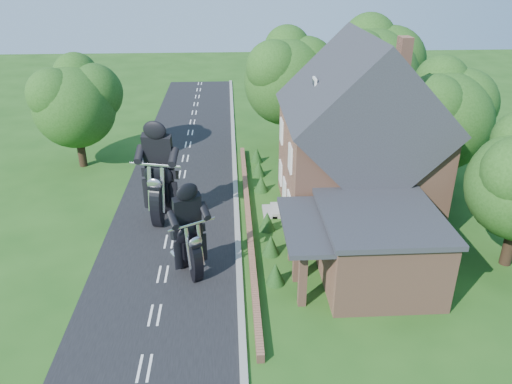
{
  "coord_description": "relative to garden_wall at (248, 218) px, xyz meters",
  "views": [
    {
      "loc": [
        3.33,
        -20.0,
        13.79
      ],
      "look_at": [
        4.63,
        3.02,
        2.8
      ],
      "focal_mm": 35.0,
      "sensor_mm": 36.0,
      "label": 1
    }
  ],
  "objects": [
    {
      "name": "shrub_e",
      "position": [
        1.0,
        6.5,
        0.35
      ],
      "size": [
        0.9,
        0.9,
        1.1
      ],
      "primitive_type": "cone",
      "color": "#153811",
      "rests_on": "ground"
    },
    {
      "name": "shrub_c",
      "position": [
        1.0,
        -1.0,
        0.35
      ],
      "size": [
        0.9,
        0.9,
        1.1
      ],
      "primitive_type": "cone",
      "color": "#153811",
      "rests_on": "ground"
    },
    {
      "name": "shrub_a",
      "position": [
        1.0,
        -6.0,
        0.35
      ],
      "size": [
        0.9,
        0.9,
        1.1
      ],
      "primitive_type": "cone",
      "color": "#153811",
      "rests_on": "ground"
    },
    {
      "name": "tree_behind_left",
      "position": [
        3.86,
        12.13,
        5.53
      ],
      "size": [
        6.94,
        6.4,
        9.16
      ],
      "color": "black",
      "rests_on": "ground"
    },
    {
      "name": "garden_wall",
      "position": [
        0.0,
        0.0,
        0.0
      ],
      "size": [
        0.3,
        22.0,
        0.4
      ],
      "primitive_type": "cube",
      "color": "#94624B",
      "rests_on": "ground"
    },
    {
      "name": "motorcycle_follow",
      "position": [
        -4.83,
        0.45,
        0.7
      ],
      "size": [
        0.96,
        1.98,
        1.79
      ],
      "primitive_type": null,
      "rotation": [
        0.0,
        0.0,
        2.89
      ],
      "color": "black",
      "rests_on": "ground"
    },
    {
      "name": "ground",
      "position": [
        -4.3,
        -5.0,
        -0.2
      ],
      "size": [
        120.0,
        120.0,
        0.0
      ],
      "primitive_type": "plane",
      "color": "#1E4914",
      "rests_on": "ground"
    },
    {
      "name": "tree_house_right",
      "position": [
        12.35,
        3.62,
        4.99
      ],
      "size": [
        6.51,
        6.0,
        8.4
      ],
      "color": "black",
      "rests_on": "ground"
    },
    {
      "name": "tree_behind_house",
      "position": [
        9.88,
        11.14,
        6.03
      ],
      "size": [
        7.81,
        7.2,
        10.08
      ],
      "color": "black",
      "rests_on": "ground"
    },
    {
      "name": "shrub_f",
      "position": [
        1.0,
        9.0,
        0.35
      ],
      "size": [
        0.9,
        0.9,
        1.1
      ],
      "primitive_type": "cone",
      "color": "#153811",
      "rests_on": "ground"
    },
    {
      "name": "shrub_b",
      "position": [
        1.0,
        -3.5,
        0.35
      ],
      "size": [
        0.9,
        0.9,
        1.1
      ],
      "primitive_type": "cone",
      "color": "#153811",
      "rests_on": "ground"
    },
    {
      "name": "shrub_d",
      "position": [
        1.0,
        4.0,
        0.35
      ],
      "size": [
        0.9,
        0.9,
        1.1
      ],
      "primitive_type": "cone",
      "color": "#153811",
      "rests_on": "ground"
    },
    {
      "name": "tree_far_road",
      "position": [
        -11.16,
        9.11,
        4.64
      ],
      "size": [
        6.08,
        5.6,
        7.84
      ],
      "color": "black",
      "rests_on": "ground"
    },
    {
      "name": "road",
      "position": [
        -4.3,
        -5.0,
        -0.19
      ],
      "size": [
        7.0,
        80.0,
        0.02
      ],
      "primitive_type": "cube",
      "color": "black",
      "rests_on": "ground"
    },
    {
      "name": "house",
      "position": [
        6.19,
        1.0,
        4.14
      ],
      "size": [
        9.54,
        8.64,
        10.24
      ],
      "color": "#94624B",
      "rests_on": "ground"
    },
    {
      "name": "annex",
      "position": [
        5.57,
        -5.8,
        1.57
      ],
      "size": [
        7.05,
        5.94,
        3.44
      ],
      "color": "#94624B",
      "rests_on": "ground"
    },
    {
      "name": "motorcycle_lead",
      "position": [
        -2.95,
        -5.06,
        0.52
      ],
      "size": [
        1.11,
        1.54,
        1.44
      ],
      "primitive_type": null,
      "rotation": [
        0.0,
        0.0,
        3.66
      ],
      "color": "black",
      "rests_on": "ground"
    },
    {
      "name": "kerb",
      "position": [
        -0.65,
        -5.0,
        -0.14
      ],
      "size": [
        0.3,
        80.0,
        0.12
      ],
      "primitive_type": "cube",
      "color": "gray",
      "rests_on": "ground"
    }
  ]
}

